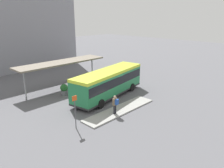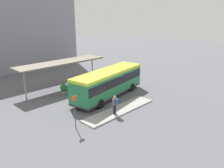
{
  "view_description": "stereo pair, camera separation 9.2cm",
  "coord_description": "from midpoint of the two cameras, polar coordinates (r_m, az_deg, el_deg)",
  "views": [
    {
      "loc": [
        -16.41,
        -16.24,
        8.79
      ],
      "look_at": [
        0.5,
        0.0,
        1.35
      ],
      "focal_mm": 35.0,
      "sensor_mm": 36.0,
      "label": 1
    },
    {
      "loc": [
        -16.34,
        -16.3,
        8.79
      ],
      "look_at": [
        0.5,
        0.0,
        1.35
      ],
      "focal_mm": 35.0,
      "sensor_mm": 36.0,
      "label": 2
    }
  ],
  "objects": [
    {
      "name": "ground_plane",
      "position": [
        24.7,
        -0.7,
        -3.25
      ],
      "size": [
        120.0,
        120.0,
        0.0
      ],
      "primitive_type": "plane",
      "color": "#5B5B60"
    },
    {
      "name": "curb_island",
      "position": [
        21.17,
        2.22,
        -6.77
      ],
      "size": [
        8.35,
        1.8,
        0.12
      ],
      "color": "#9E9E99",
      "rests_on": "ground_plane"
    },
    {
      "name": "city_bus",
      "position": [
        24.14,
        -0.71,
        0.68
      ],
      "size": [
        10.31,
        4.14,
        3.01
      ],
      "rotation": [
        0.0,
        0.0,
        0.17
      ],
      "color": "#237A47",
      "rests_on": "ground_plane"
    },
    {
      "name": "pedestrian_waiting",
      "position": [
        19.81,
        0.93,
        -5.14
      ],
      "size": [
        0.45,
        0.48,
        1.77
      ],
      "rotation": [
        0.0,
        0.0,
        1.66
      ],
      "color": "#232328",
      "rests_on": "curb_island"
    },
    {
      "name": "bicycle_blue",
      "position": [
        32.34,
        2.66,
        2.48
      ],
      "size": [
        0.48,
        1.67,
        0.72
      ],
      "rotation": [
        0.0,
        0.0,
        1.67
      ],
      "color": "black",
      "rests_on": "ground_plane"
    },
    {
      "name": "bicycle_yellow",
      "position": [
        32.74,
        1.67,
        2.66
      ],
      "size": [
        0.48,
        1.62,
        0.7
      ],
      "rotation": [
        0.0,
        0.0,
        -1.68
      ],
      "color": "black",
      "rests_on": "ground_plane"
    },
    {
      "name": "bicycle_orange",
      "position": [
        33.47,
        1.24,
        2.96
      ],
      "size": [
        0.48,
        1.53,
        0.66
      ],
      "rotation": [
        0.0,
        0.0,
        1.69
      ],
      "color": "black",
      "rests_on": "ground_plane"
    },
    {
      "name": "bicycle_green",
      "position": [
        33.7,
        0.0,
        3.15
      ],
      "size": [
        0.48,
        1.76,
        0.76
      ],
      "rotation": [
        0.0,
        0.0,
        -1.63
      ],
      "color": "black",
      "rests_on": "ground_plane"
    },
    {
      "name": "station_shelter",
      "position": [
        27.59,
        -12.89,
        5.44
      ],
      "size": [
        11.52,
        2.71,
        3.32
      ],
      "color": "#706656",
      "rests_on": "ground_plane"
    },
    {
      "name": "potted_planter_near_shelter",
      "position": [
        25.39,
        -12.29,
        -1.39
      ],
      "size": [
        0.86,
        0.86,
        1.34
      ],
      "color": "slate",
      "rests_on": "ground_plane"
    },
    {
      "name": "platform_sign",
      "position": [
        17.66,
        -9.55,
        -6.84
      ],
      "size": [
        0.44,
        0.08,
        2.8
      ],
      "color": "#4C4C51",
      "rests_on": "ground_plane"
    }
  ]
}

